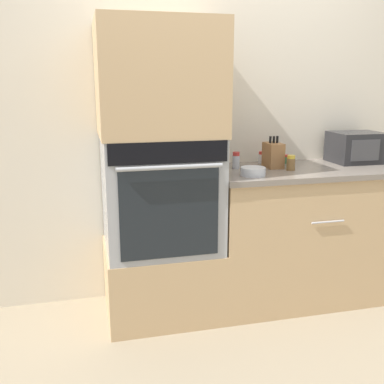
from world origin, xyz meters
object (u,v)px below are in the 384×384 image
object	(u,v)px
wall_oven	(161,192)
condiment_jar_far	(291,163)
bowl	(253,171)
knife_block	(273,155)
condiment_jar_back	(236,160)
condiment_jar_near	(286,159)
condiment_jar_mid	(262,158)
microwave	(356,147)

from	to	relation	value
wall_oven	condiment_jar_far	xyz separation A→B (m)	(0.85, -0.05, 0.16)
bowl	condiment_jar_far	size ratio (longest dim) A/B	1.57
knife_block	condiment_jar_back	distance (m)	0.26
condiment_jar_near	condiment_jar_mid	distance (m)	0.17
wall_oven	condiment_jar_near	distance (m)	0.96
knife_block	condiment_jar_near	world-z (taller)	knife_block
knife_block	condiment_jar_near	size ratio (longest dim) A/B	3.40
wall_oven	microwave	bearing A→B (deg)	4.47
condiment_jar_mid	condiment_jar_back	world-z (taller)	condiment_jar_back
bowl	condiment_jar_far	xyz separation A→B (m)	(0.30, 0.10, 0.02)
condiment_jar_far	bowl	bearing A→B (deg)	-161.38
bowl	condiment_jar_near	bearing A→B (deg)	41.51
knife_block	condiment_jar_near	distance (m)	0.20
knife_block	condiment_jar_back	size ratio (longest dim) A/B	1.91
bowl	knife_block	bearing A→B (deg)	44.19
knife_block	condiment_jar_far	bearing A→B (deg)	-59.54
condiment_jar_near	condiment_jar_mid	xyz separation A→B (m)	(-0.16, 0.05, 0.01)
condiment_jar_mid	bowl	bearing A→B (deg)	-119.38
condiment_jar_back	microwave	bearing A→B (deg)	1.49
microwave	condiment_jar_near	size ratio (longest dim) A/B	5.59
wall_oven	microwave	xyz separation A→B (m)	(1.43, 0.11, 0.22)
wall_oven	condiment_jar_near	bearing A→B (deg)	11.08
microwave	condiment_jar_back	size ratio (longest dim) A/B	3.14
wall_oven	condiment_jar_far	size ratio (longest dim) A/B	7.22
wall_oven	condiment_jar_back	xyz separation A→B (m)	(0.52, 0.09, 0.17)
condiment_jar_back	condiment_jar_near	bearing A→B (deg)	13.02
bowl	condiment_jar_far	distance (m)	0.32
wall_oven	condiment_jar_far	bearing A→B (deg)	-3.65
wall_oven	condiment_jar_mid	distance (m)	0.81
bowl	condiment_jar_near	xyz separation A→B (m)	(0.38, 0.34, 0.00)
condiment_jar_near	condiment_jar_far	world-z (taller)	condiment_jar_far
knife_block	condiment_jar_back	world-z (taller)	knife_block
knife_block	condiment_jar_mid	bearing A→B (deg)	93.35
wall_oven	condiment_jar_back	size ratio (longest dim) A/B	6.47
microwave	condiment_jar_near	world-z (taller)	microwave
condiment_jar_back	knife_block	bearing A→B (deg)	-4.67
knife_block	bowl	size ratio (longest dim) A/B	1.35
wall_oven	condiment_jar_back	world-z (taller)	wall_oven
microwave	condiment_jar_mid	bearing A→B (deg)	169.51
wall_oven	knife_block	world-z (taller)	wall_oven
condiment_jar_near	condiment_jar_back	bearing A→B (deg)	-166.98
bowl	condiment_jar_back	size ratio (longest dim) A/B	1.41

